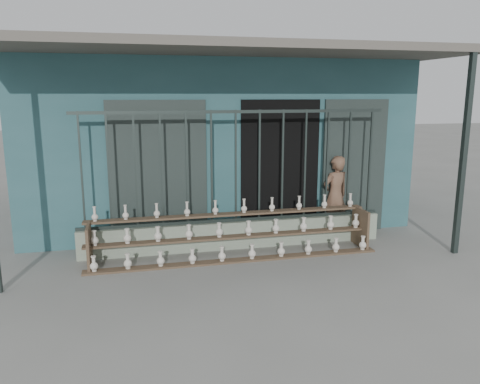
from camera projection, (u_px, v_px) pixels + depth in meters
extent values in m
plane|color=slate|center=(256.00, 277.00, 6.50)|extent=(60.00, 60.00, 0.00)
cube|color=#2B565C|center=(206.00, 135.00, 10.27)|extent=(7.00, 5.00, 3.20)
cube|color=black|center=(279.00, 169.00, 8.19)|extent=(1.40, 0.12, 2.40)
cube|color=#1F2A27|center=(158.00, 174.00, 7.68)|extent=(1.60, 0.08, 2.40)
cube|color=#1F2A27|center=(354.00, 167.00, 8.46)|extent=(1.20, 0.08, 2.40)
cube|color=#59544C|center=(237.00, 49.00, 7.00)|extent=(7.40, 2.00, 0.12)
cube|color=#283330|center=(464.00, 156.00, 7.17)|extent=(0.08, 0.08, 3.10)
cube|color=gray|center=(236.00, 234.00, 7.69)|extent=(5.00, 0.20, 0.45)
cube|color=#283330|center=(81.00, 172.00, 6.94)|extent=(0.03, 0.03, 1.80)
cube|color=#283330|center=(109.00, 171.00, 7.02)|extent=(0.03, 0.03, 1.80)
cube|color=#283330|center=(135.00, 170.00, 7.11)|extent=(0.03, 0.03, 1.80)
cube|color=#283330|center=(161.00, 169.00, 7.20)|extent=(0.03, 0.03, 1.80)
cube|color=#283330|center=(187.00, 169.00, 7.29)|extent=(0.03, 0.03, 1.80)
cube|color=#283330|center=(212.00, 168.00, 7.37)|extent=(0.03, 0.03, 1.80)
cube|color=#283330|center=(236.00, 167.00, 7.46)|extent=(0.03, 0.03, 1.80)
cube|color=#283330|center=(259.00, 166.00, 7.55)|extent=(0.03, 0.03, 1.80)
cube|color=#283330|center=(282.00, 165.00, 7.64)|extent=(0.03, 0.03, 1.80)
cube|color=#283330|center=(305.00, 164.00, 7.72)|extent=(0.03, 0.03, 1.80)
cube|color=#283330|center=(327.00, 164.00, 7.81)|extent=(0.03, 0.03, 1.80)
cube|color=#283330|center=(349.00, 163.00, 7.90)|extent=(0.03, 0.03, 1.80)
cube|color=#283330|center=(370.00, 162.00, 7.98)|extent=(0.03, 0.03, 1.80)
cube|color=#283330|center=(236.00, 112.00, 7.28)|extent=(5.00, 0.04, 0.05)
cube|color=#283330|center=(236.00, 220.00, 7.64)|extent=(5.00, 0.04, 0.05)
cube|color=brown|center=(237.00, 260.00, 7.09)|extent=(4.50, 0.18, 0.03)
cube|color=brown|center=(234.00, 237.00, 7.26)|extent=(4.50, 0.18, 0.03)
cube|color=brown|center=(230.00, 214.00, 7.44)|extent=(4.50, 0.18, 0.03)
cube|color=brown|center=(89.00, 246.00, 6.78)|extent=(0.04, 0.55, 0.64)
cube|color=brown|center=(360.00, 228.00, 7.74)|extent=(0.04, 0.55, 0.64)
imported|color=brown|center=(335.00, 196.00, 8.33)|extent=(0.59, 0.47, 1.43)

